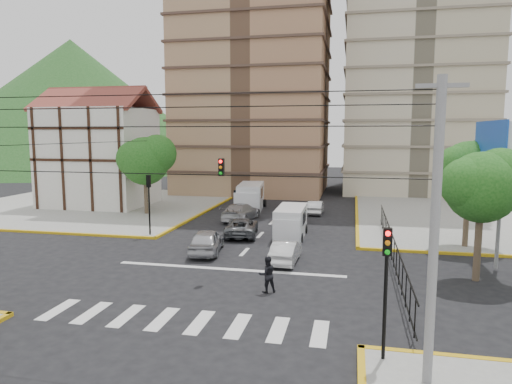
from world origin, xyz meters
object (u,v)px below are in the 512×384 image
(traffic_light_se, at_px, (386,272))
(car_white_front_right, at_px, (286,251))
(van_right_lane, at_px, (290,223))
(car_silver_front_left, at_px, (207,241))
(van_left_lane, at_px, (250,197))
(traffic_light_nw, at_px, (149,195))
(pedestrian_crosswalk, at_px, (267,274))

(traffic_light_se, xyz_separation_m, car_white_front_right, (-4.88, 11.08, -2.46))
(van_right_lane, relative_size, car_silver_front_left, 1.09)
(van_left_lane, distance_m, car_white_front_right, 18.62)
(traffic_light_nw, distance_m, car_silver_front_left, 6.91)
(pedestrian_crosswalk, bearing_deg, van_right_lane, -115.30)
(van_left_lane, distance_m, pedestrian_crosswalk, 23.60)
(traffic_light_se, distance_m, car_silver_front_left, 15.96)
(traffic_light_nw, distance_m, van_left_lane, 13.94)
(traffic_light_se, height_order, car_white_front_right, traffic_light_se)
(car_white_front_right, bearing_deg, pedestrian_crosswalk, 90.01)
(traffic_light_nw, height_order, car_white_front_right, traffic_light_nw)
(car_silver_front_left, height_order, car_white_front_right, car_silver_front_left)
(traffic_light_nw, relative_size, car_white_front_right, 1.12)
(traffic_light_se, bearing_deg, traffic_light_nw, 135.00)
(car_white_front_right, distance_m, pedestrian_crosswalk, 5.26)
(van_right_lane, xyz_separation_m, van_left_lane, (-5.56, 11.28, 0.17))
(van_right_lane, height_order, car_silver_front_left, van_right_lane)
(pedestrian_crosswalk, bearing_deg, car_white_front_right, -119.02)
(traffic_light_se, xyz_separation_m, van_left_lane, (-11.04, 28.64, -1.87))
(traffic_light_nw, height_order, car_silver_front_left, traffic_light_nw)
(van_left_lane, height_order, car_white_front_right, van_left_lane)
(van_right_lane, bearing_deg, pedestrian_crosswalk, -88.37)
(van_left_lane, bearing_deg, car_white_front_right, -77.61)
(traffic_light_nw, distance_m, pedestrian_crosswalk, 14.58)
(van_right_lane, distance_m, car_silver_front_left, 6.99)
(traffic_light_nw, bearing_deg, car_white_front_right, -22.87)
(traffic_light_nw, height_order, van_right_lane, traffic_light_nw)
(traffic_light_se, relative_size, car_silver_front_left, 0.97)
(traffic_light_se, bearing_deg, van_right_lane, 107.51)
(van_left_lane, xyz_separation_m, pedestrian_crosswalk, (6.03, -22.82, -0.37))
(car_white_front_right, bearing_deg, traffic_light_se, 115.17)
(van_right_lane, relative_size, pedestrian_crosswalk, 2.82)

